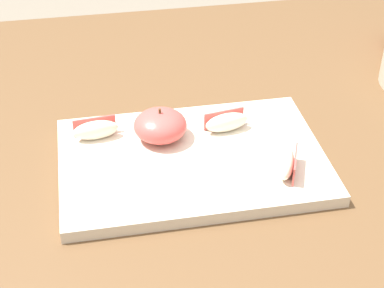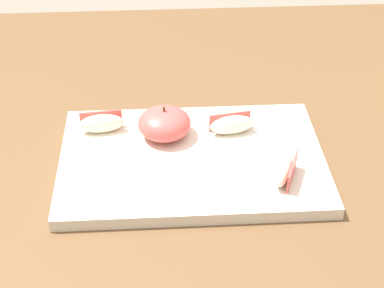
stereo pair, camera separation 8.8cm
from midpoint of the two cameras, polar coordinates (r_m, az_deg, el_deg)
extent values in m
cube|color=brown|center=(0.95, 3.44, -0.82)|extent=(1.21, 1.00, 0.03)
cube|color=beige|center=(0.89, 2.81, -1.61)|extent=(0.37, 0.25, 0.02)
ellipsoid|color=#D14C47|center=(0.92, 0.19, 1.94)|extent=(0.08, 0.08, 0.04)
cylinder|color=#4C3319|center=(0.91, 0.19, 3.17)|extent=(0.00, 0.00, 0.01)
ellipsoid|color=#F4EACC|center=(0.85, 11.24, -2.44)|extent=(0.04, 0.07, 0.03)
cube|color=#D14C47|center=(0.85, 12.03, -2.58)|extent=(0.03, 0.06, 0.03)
ellipsoid|color=#F4EACC|center=(0.93, 6.35, 1.61)|extent=(0.07, 0.03, 0.03)
cube|color=#D14C47|center=(0.94, 6.13, 2.01)|extent=(0.06, 0.01, 0.03)
ellipsoid|color=#F4EACC|center=(0.93, -5.59, 1.77)|extent=(0.07, 0.03, 0.03)
cube|color=#D14C47|center=(0.94, -5.65, 2.17)|extent=(0.06, 0.01, 0.03)
camera|label=1|loc=(0.04, -87.14, 2.06)|focal=58.66mm
camera|label=2|loc=(0.04, 92.86, -2.06)|focal=58.66mm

